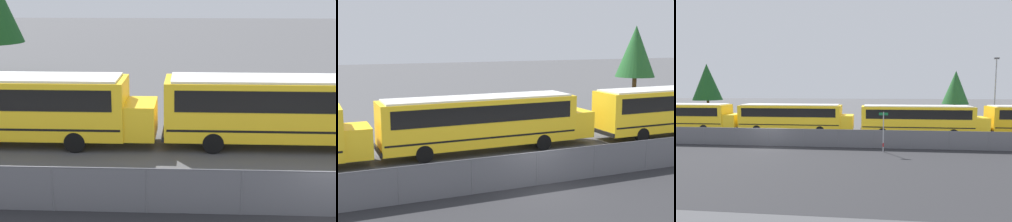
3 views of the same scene
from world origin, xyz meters
TOP-DOWN VIEW (x-y plane):
  - ground_plane at (0.00, 0.00)m, footprint 200.00×200.00m
  - fence at (-0.00, -0.00)m, footprint 78.91×0.07m
  - school_bus_2 at (0.15, 6.89)m, footprint 12.81×2.59m
  - tree_2 at (22.07, 20.95)m, footprint 4.01×4.01m

SIDE VIEW (x-z plane):
  - ground_plane at x=0.00m, z-range 0.00..0.00m
  - fence at x=0.00m, z-range 0.02..1.56m
  - school_bus_2 at x=0.15m, z-range 0.29..3.48m
  - tree_2 at x=22.07m, z-range 1.23..8.94m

